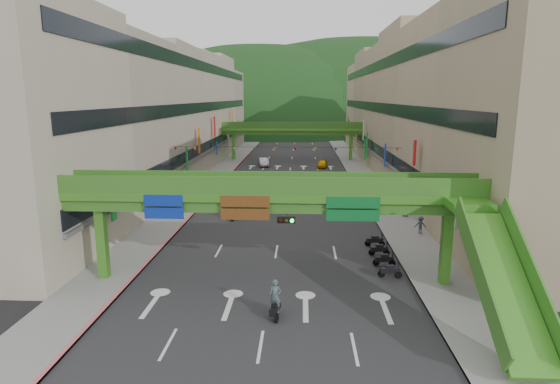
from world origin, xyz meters
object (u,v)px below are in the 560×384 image
Objects in this scene: scooter_rider_mid at (314,197)px; pedestrian_red at (382,197)px; scooter_rider_near at (275,300)px; overpass_near at (286,206)px; car_silver at (264,162)px; car_yellow at (323,164)px.

pedestrian_red is at bearing 6.94° from scooter_rider_mid.
scooter_rider_near is 26.72m from scooter_rider_mid.
scooter_rider_near is (-0.39, -4.38, -4.17)m from overpass_near.
car_silver is 1.13× the size of car_yellow.
pedestrian_red is (10.26, 27.49, -0.17)m from scooter_rider_near.
scooter_rider_near reaches higher than pedestrian_red.
overpass_near is 6.06m from scooter_rider_near.
pedestrian_red is (9.87, 23.11, -4.34)m from overpass_near.
overpass_near reaches higher than scooter_rider_mid.
car_silver is at bearing 96.20° from overpass_near.
pedestrian_red is at bearing 69.53° from scooter_rider_near.
scooter_rider_near reaches higher than car_yellow.
scooter_rider_mid is 0.49× the size of car_yellow.
car_yellow is at bearing 84.92° from scooter_rider_near.
car_silver is at bearing -177.92° from car_yellow.
overpass_near is at bearing -96.06° from scooter_rider_mid.
car_yellow is 2.24× the size of pedestrian_red.
car_silver is at bearing 95.32° from scooter_rider_near.
overpass_near reaches higher than scooter_rider_near.
scooter_rider_mid is at bearing 84.10° from scooter_rider_near.
car_silver is 2.52× the size of pedestrian_red.
scooter_rider_mid reaches higher than car_silver.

